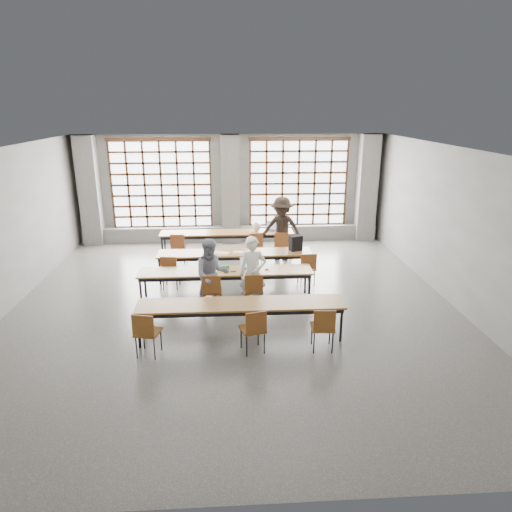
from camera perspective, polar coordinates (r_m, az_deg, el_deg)
The scene contains 40 objects.
floor at distance 10.51m, azimuth -2.75°, elevation -6.22°, with size 11.00×11.00×0.00m, color #494946.
ceiling at distance 9.60m, azimuth -3.08°, elevation 13.16°, with size 11.00×11.00×0.00m, color silver.
wall_back at distance 15.29m, azimuth -3.20°, elevation 8.46°, with size 10.00×10.00×0.00m, color #5E5E5C.
wall_front at distance 4.83m, azimuth -1.95°, elevation -14.40°, with size 10.00×10.00×0.00m, color #5E5E5C.
wall_right at distance 11.14m, azimuth 23.79°, elevation 3.20°, with size 11.00×11.00×0.00m, color #5E5E5C.
column_left at distance 15.64m, azimuth -20.06°, elevation 7.61°, with size 0.60×0.55×3.50m, color #5B5B58.
column_mid at distance 15.01m, azimuth -3.19°, elevation 8.27°, with size 0.60×0.55×3.50m, color #5B5B58.
column_right at distance 15.70m, azimuth 13.64°, elevation 8.23°, with size 0.60×0.55×3.50m, color #5B5B58.
window_left at distance 15.34m, azimuth -11.74°, elevation 8.71°, with size 3.32×0.12×3.00m.
window_right at distance 15.36m, azimuth 5.32°, elevation 9.02°, with size 3.32×0.12×3.00m.
sill_ledge at distance 15.42m, azimuth -3.10°, elevation 2.83°, with size 9.80×0.35×0.50m, color #5B5B58.
desk_row_a at distance 13.81m, azimuth -3.65°, elevation 2.76°, with size 4.00×0.70×0.73m.
desk_row_b at distance 11.90m, azimuth -2.67°, elevation 0.20°, with size 4.00×0.70×0.73m.
desk_row_c at distance 10.59m, azimuth -3.81°, elevation -2.14°, with size 4.00×0.70×0.73m.
desk_row_d at distance 8.87m, azimuth -1.93°, elevation -6.30°, with size 4.00×0.70×0.73m.
chair_back_left at distance 13.32m, azimuth -9.69°, elevation 1.37°, with size 0.45×0.45×0.88m.
chair_back_mid at distance 13.27m, azimuth -0.11°, elevation 1.57°, with size 0.49×0.50×0.88m.
chair_back_right at distance 13.33m, azimuth 3.21°, elevation 1.62°, with size 0.48×0.49×0.88m.
chair_mid_left at distance 11.43m, azimuth -10.69°, elevation -1.55°, with size 0.46×0.47×0.88m.
chair_mid_centre at distance 11.35m, azimuth -0.62°, elevation -1.36°, with size 0.45×0.46×0.88m.
chair_mid_right at distance 11.51m, azimuth 6.43°, elevation -1.21°, with size 0.45×0.46×0.88m.
chair_front_left at distance 10.06m, azimuth -5.51°, elevation -4.11°, with size 0.43×0.43×0.88m.
chair_front_right at distance 10.07m, azimuth -0.34°, elevation -4.00°, with size 0.44×0.45×0.88m.
chair_near_left at distance 8.50m, azimuth -13.59°, elevation -8.97°, with size 0.50×0.50×0.88m.
chair_near_mid at distance 8.37m, azimuth -0.25°, elevation -8.84°, with size 0.52×0.52×0.88m.
chair_near_right at distance 8.53m, azimuth 8.41°, elevation -8.51°, with size 0.45×0.45×0.88m.
student_male at distance 10.08m, azimuth -0.41°, elevation -2.18°, with size 0.60×0.40×1.66m, color white.
student_female at distance 10.08m, azimuth -5.53°, elevation -2.35°, with size 0.79×0.62×1.63m, color #172245.
student_back at distance 13.35m, azimuth 3.23°, elevation 3.43°, with size 1.21×0.70×1.87m, color black.
laptop_front at distance 10.66m, azimuth -0.93°, elevation -1.24°, with size 0.42×0.38×0.26m.
laptop_back at distance 13.95m, azimuth 1.97°, elevation 3.48°, with size 0.43×0.39×0.26m.
mouse at distance 10.58m, azimuth 1.34°, elevation -1.64°, with size 0.10×0.06×0.04m, color silver.
green_box at distance 10.63m, azimuth -4.09°, elevation -1.44°, with size 0.25×0.09×0.09m, color #2C8930.
phone at distance 10.47m, azimuth -2.83°, elevation -1.94°, with size 0.13×0.06×0.01m, color black.
paper_sheet_a at distance 11.93m, azimuth -5.56°, elevation 0.52°, with size 0.30×0.21×0.00m, color white.
paper_sheet_b at distance 11.83m, azimuth -4.12°, elevation 0.40°, with size 0.30×0.21×0.00m, color white.
paper_sheet_c at distance 11.88m, azimuth -2.19°, elevation 0.51°, with size 0.30×0.21×0.00m, color silver.
backpack at distance 11.99m, azimuth 4.98°, elevation 1.63°, with size 0.32×0.20×0.40m, color black.
plastic_bag at distance 13.83m, azimuth 0.07°, elevation 3.72°, with size 0.26×0.21×0.29m, color silver.
red_pouch at distance 8.58m, azimuth -13.37°, elevation -8.95°, with size 0.20×0.08×0.06m, color red.
Camera 1 is at (-0.09, -9.56, 4.36)m, focal length 32.00 mm.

